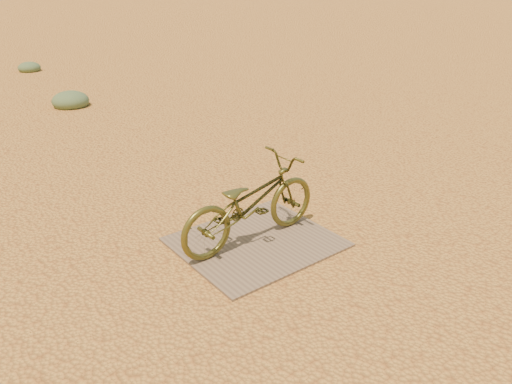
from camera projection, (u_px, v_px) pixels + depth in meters
ground at (310, 253)px, 4.47m from camera, size 120.00×120.00×0.00m
plywood_board at (256, 242)px, 4.62m from camera, size 1.38×1.20×0.02m
bicycle at (250, 203)px, 4.47m from camera, size 1.49×0.56×0.78m
kale_a at (71, 106)px, 9.20m from camera, size 0.66×0.66×0.36m
kale_b at (30, 71)px, 12.33m from camera, size 0.53×0.53×0.29m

